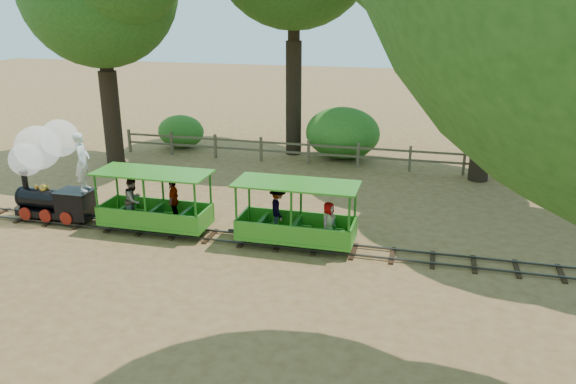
% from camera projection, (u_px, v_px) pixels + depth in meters
% --- Properties ---
extents(ground, '(90.00, 90.00, 0.00)m').
position_uv_depth(ground, '(280.00, 245.00, 15.11)').
color(ground, '#A27946').
rests_on(ground, ground).
extents(track, '(22.00, 1.00, 0.10)m').
position_uv_depth(track, '(280.00, 242.00, 15.08)').
color(track, '#3F3D3A').
rests_on(track, ground).
extents(locomotive, '(2.79, 1.28, 3.12)m').
position_uv_depth(locomotive, '(47.00, 163.00, 16.30)').
color(locomotive, black).
rests_on(locomotive, ground).
extents(carriage_front, '(3.22, 1.32, 1.68)m').
position_uv_depth(carriage_front, '(153.00, 206.00, 15.72)').
color(carriage_front, '#338A1E').
rests_on(carriage_front, track).
extents(carriage_rear, '(3.22, 1.34, 1.68)m').
position_uv_depth(carriage_rear, '(295.00, 219.00, 14.80)').
color(carriage_rear, '#338A1E').
rests_on(carriage_rear, track).
extents(fence, '(18.10, 0.10, 1.00)m').
position_uv_depth(fence, '(333.00, 152.00, 22.26)').
color(fence, brown).
rests_on(fence, ground).
extents(shrub_west, '(2.12, 1.63, 1.47)m').
position_uv_depth(shrub_west, '(181.00, 131.00, 25.11)').
color(shrub_west, '#2D6B1E').
rests_on(shrub_west, ground).
extents(shrub_mid_w, '(3.10, 2.38, 2.15)m').
position_uv_depth(shrub_mid_w, '(343.00, 133.00, 23.26)').
color(shrub_mid_w, '#2D6B1E').
rests_on(shrub_mid_w, ground).
extents(shrub_mid_e, '(1.87, 1.44, 1.29)m').
position_uv_depth(shrub_mid_e, '(350.00, 143.00, 23.32)').
color(shrub_mid_e, '#2D6B1E').
rests_on(shrub_mid_e, ground).
extents(shrub_east, '(2.79, 2.15, 1.93)m').
position_uv_depth(shrub_east, '(574.00, 149.00, 21.18)').
color(shrub_east, '#2D6B1E').
rests_on(shrub_east, ground).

